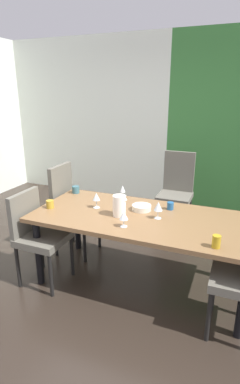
{
  "coord_description": "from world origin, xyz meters",
  "views": [
    {
      "loc": [
        1.34,
        -2.42,
        1.85
      ],
      "look_at": [
        0.22,
        0.33,
        0.85
      ],
      "focal_mm": 28.0,
      "sensor_mm": 36.0,
      "label": 1
    }
  ],
  "objects_px": {
    "chair_head_far": "(176,188)",
    "pitcher_west": "(120,205)",
    "chair_left_far": "(70,205)",
    "wine_glass_rear": "(124,216)",
    "chair_left_near": "(37,231)",
    "cup_near_window": "(216,242)",
    "cup_north": "(76,190)",
    "cup_corner": "(50,204)",
    "serving_bowl_front": "(142,208)",
    "wine_glass_east": "(123,189)",
    "wine_glass_near_shelf": "(158,207)",
    "cup_left": "(170,206)",
    "wine_glass_center": "(96,197)",
    "dining_table": "(142,223)"
  },
  "relations": [
    {
      "from": "wine_glass_east",
      "to": "cup_corner",
      "type": "xyz_separation_m",
      "value": [
        -0.59,
        -0.49,
        -0.08
      ]
    },
    {
      "from": "dining_table",
      "to": "wine_glass_center",
      "type": "relative_size",
      "value": 13.09
    },
    {
      "from": "chair_left_near",
      "to": "wine_glass_rear",
      "type": "height_order",
      "value": "chair_left_near"
    },
    {
      "from": "chair_head_far",
      "to": "cup_left",
      "type": "distance_m",
      "value": 1.21
    },
    {
      "from": "wine_glass_near_shelf",
      "to": "cup_near_window",
      "type": "xyz_separation_m",
      "value": [
        0.55,
        -0.36,
        -0.07
      ]
    },
    {
      "from": "wine_glass_east",
      "to": "cup_left",
      "type": "distance_m",
      "value": 0.55
    },
    {
      "from": "wine_glass_east",
      "to": "pitcher_west",
      "type": "xyz_separation_m",
      "value": [
        0.13,
        -0.4,
        -0.02
      ]
    },
    {
      "from": "chair_left_near",
      "to": "chair_head_far",
      "type": "bearing_deg",
      "value": 150.53
    },
    {
      "from": "cup_north",
      "to": "serving_bowl_front",
      "type": "bearing_deg",
      "value": -13.81
    },
    {
      "from": "wine_glass_rear",
      "to": "pitcher_west",
      "type": "bearing_deg",
      "value": 120.56
    },
    {
      "from": "chair_left_far",
      "to": "cup_north",
      "type": "distance_m",
      "value": 0.2
    },
    {
      "from": "cup_corner",
      "to": "cup_left",
      "type": "height_order",
      "value": "cup_corner"
    },
    {
      "from": "wine_glass_center",
      "to": "cup_left",
      "type": "bearing_deg",
      "value": 18.65
    },
    {
      "from": "wine_glass_center",
      "to": "cup_near_window",
      "type": "relative_size",
      "value": 1.6
    },
    {
      "from": "chair_head_far",
      "to": "wine_glass_near_shelf",
      "type": "height_order",
      "value": "chair_head_far"
    },
    {
      "from": "wine_glass_east",
      "to": "pitcher_west",
      "type": "distance_m",
      "value": 0.42
    },
    {
      "from": "wine_glass_rear",
      "to": "cup_north",
      "type": "bearing_deg",
      "value": 142.95
    },
    {
      "from": "pitcher_west",
      "to": "cup_corner",
      "type": "bearing_deg",
      "value": -173.4
    },
    {
      "from": "wine_glass_center",
      "to": "cup_north",
      "type": "height_order",
      "value": "wine_glass_center"
    },
    {
      "from": "cup_corner",
      "to": "serving_bowl_front",
      "type": "bearing_deg",
      "value": 18.57
    },
    {
      "from": "chair_left_near",
      "to": "chair_head_far",
      "type": "distance_m",
      "value": 2.04
    },
    {
      "from": "chair_left_far",
      "to": "wine_glass_rear",
      "type": "bearing_deg",
      "value": 56.19
    },
    {
      "from": "cup_near_window",
      "to": "pitcher_west",
      "type": "height_order",
      "value": "pitcher_west"
    },
    {
      "from": "wine_glass_near_shelf",
      "to": "cup_near_window",
      "type": "height_order",
      "value": "wine_glass_near_shelf"
    },
    {
      "from": "dining_table",
      "to": "chair_left_near",
      "type": "bearing_deg",
      "value": -161.46
    },
    {
      "from": "serving_bowl_front",
      "to": "cup_corner",
      "type": "xyz_separation_m",
      "value": [
        -0.87,
        -0.29,
        0.01
      ]
    },
    {
      "from": "cup_left",
      "to": "pitcher_west",
      "type": "xyz_separation_m",
      "value": [
        -0.41,
        -0.33,
        0.06
      ]
    },
    {
      "from": "wine_glass_center",
      "to": "cup_left",
      "type": "xyz_separation_m",
      "value": [
        0.7,
        0.24,
        -0.08
      ]
    },
    {
      "from": "wine_glass_east",
      "to": "wine_glass_center",
      "type": "distance_m",
      "value": 0.35
    },
    {
      "from": "chair_left_near",
      "to": "cup_corner",
      "type": "distance_m",
      "value": 0.3
    },
    {
      "from": "chair_head_far",
      "to": "pitcher_west",
      "type": "xyz_separation_m",
      "value": [
        -0.23,
        -1.51,
        0.25
      ]
    },
    {
      "from": "pitcher_west",
      "to": "chair_left_near",
      "type": "bearing_deg",
      "value": -161.34
    },
    {
      "from": "cup_north",
      "to": "wine_glass_east",
      "type": "bearing_deg",
      "value": -1.88
    },
    {
      "from": "chair_left_far",
      "to": "cup_corner",
      "type": "xyz_separation_m",
      "value": [
        0.06,
        -0.48,
        0.19
      ]
    },
    {
      "from": "chair_head_far",
      "to": "cup_near_window",
      "type": "bearing_deg",
      "value": 110.39
    },
    {
      "from": "cup_north",
      "to": "cup_corner",
      "type": "bearing_deg",
      "value": -90.26
    },
    {
      "from": "chair_head_far",
      "to": "cup_north",
      "type": "distance_m",
      "value": 1.46
    },
    {
      "from": "chair_head_far",
      "to": "pitcher_west",
      "type": "bearing_deg",
      "value": 81.33
    },
    {
      "from": "chair_left_near",
      "to": "wine_glass_near_shelf",
      "type": "xyz_separation_m",
      "value": [
        1.13,
        0.33,
        0.31
      ]
    },
    {
      "from": "wine_glass_east",
      "to": "cup_corner",
      "type": "distance_m",
      "value": 0.77
    },
    {
      "from": "wine_glass_near_shelf",
      "to": "serving_bowl_front",
      "type": "relative_size",
      "value": 0.85
    },
    {
      "from": "cup_left",
      "to": "chair_left_far",
      "type": "bearing_deg",
      "value": 177.04
    },
    {
      "from": "wine_glass_near_shelf",
      "to": "wine_glass_center",
      "type": "distance_m",
      "value": 0.64
    },
    {
      "from": "wine_glass_rear",
      "to": "wine_glass_east",
      "type": "distance_m",
      "value": 0.67
    },
    {
      "from": "serving_bowl_front",
      "to": "cup_corner",
      "type": "distance_m",
      "value": 0.92
    },
    {
      "from": "wine_glass_near_shelf",
      "to": "cup_left",
      "type": "bearing_deg",
      "value": 78.21
    },
    {
      "from": "chair_left_near",
      "to": "wine_glass_east",
      "type": "bearing_deg",
      "value": 136.0
    },
    {
      "from": "wine_glass_center",
      "to": "pitcher_west",
      "type": "bearing_deg",
      "value": -18.34
    },
    {
      "from": "dining_table",
      "to": "cup_near_window",
      "type": "bearing_deg",
      "value": -27.4
    },
    {
      "from": "dining_table",
      "to": "cup_north",
      "type": "xyz_separation_m",
      "value": [
        -0.92,
        0.36,
        0.11
      ]
    }
  ]
}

